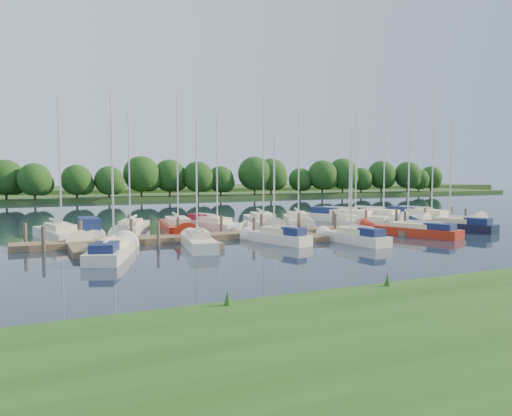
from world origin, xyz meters
name	(u,v)px	position (x,y,z in m)	size (l,w,h in m)	color
ground	(347,248)	(0.00, 0.00, 0.00)	(260.00, 260.00, 0.00)	black
dock	(292,233)	(0.00, 7.31, 0.20)	(40.00, 6.00, 0.40)	brown
mooring_pilings	(285,226)	(0.00, 8.43, 0.60)	(38.24, 2.84, 2.00)	#473D33
far_shore	(127,196)	(0.00, 75.00, 0.30)	(180.00, 30.00, 0.60)	#224119
distant_hill	(108,190)	(0.00, 100.00, 0.70)	(220.00, 40.00, 1.40)	#385726
treeline	(126,178)	(-2.56, 61.97, 4.07)	(148.16, 9.81, 8.30)	#38281C
sailboat_n_0	(61,236)	(-16.66, 12.02, 0.28)	(3.42, 8.35, 10.69)	silver
motorboat	(89,234)	(-14.68, 11.95, 0.39)	(1.84, 6.10, 1.99)	silver
sailboat_n_2	(131,229)	(-11.11, 14.55, 0.27)	(4.30, 7.95, 10.23)	silver
sailboat_n_3	(178,229)	(-7.52, 13.28, 0.28)	(3.34, 9.44, 11.90)	maroon
sailboat_n_4	(215,226)	(-4.08, 13.79, 0.32)	(3.61, 8.11, 10.29)	silver
sailboat_n_5	(263,224)	(0.72, 14.07, 0.28)	(4.43, 9.83, 12.43)	silver
sailboat_n_6	(298,223)	(3.98, 13.33, 0.29)	(4.87, 8.56, 11.23)	silver
sailboat_n_7	(348,222)	(8.47, 11.72, 0.27)	(3.60, 7.23, 9.27)	silver
sailboat_n_8	(351,219)	(10.71, 14.37, 0.33)	(6.38, 10.19, 13.28)	silver
sailboat_n_9	(381,219)	(13.41, 13.11, 0.28)	(5.02, 9.14, 11.86)	silver
sailboat_n_10	(427,218)	(17.70, 11.18, 0.33)	(4.20, 10.95, 13.66)	silver
sailboat_s_0	(113,251)	(-14.40, 3.12, 0.31)	(4.03, 7.76, 9.90)	silver
sailboat_s_1	(198,244)	(-8.80, 4.23, 0.28)	(2.53, 6.85, 8.91)	silver
sailboat_s_2	(278,238)	(-2.98, 4.07, 0.33)	(2.88, 5.93, 7.84)	silver
sailboat_s_3	(354,238)	(1.82, 1.72, 0.33)	(2.04, 6.42, 8.34)	silver
sailboat_s_4	(412,231)	(8.54, 3.33, 0.31)	(4.30, 7.97, 10.18)	maroon
sailboat_s_5	(454,227)	(14.21, 4.49, 0.32)	(3.80, 7.52, 9.67)	black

